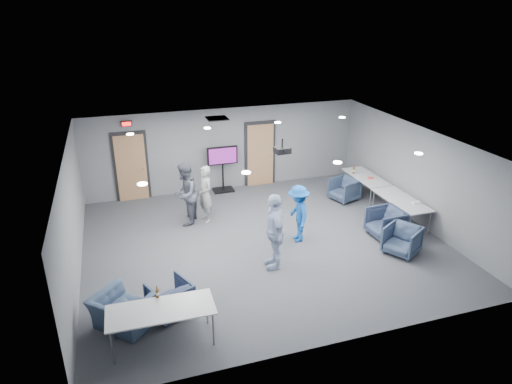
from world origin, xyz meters
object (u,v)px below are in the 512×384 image
object	(u,v)px
chair_front_a	(170,298)
table_right_a	(366,178)
tv_stand	(223,166)
person_c	(274,231)
chair_right_b	(386,223)
table_front_left	(161,311)
projector	(282,150)
table_right_b	(401,201)
bottle_right	(354,170)
chair_right_a	(344,189)
bottle_front	(157,293)
person_a	(205,194)
person_d	(298,214)
chair_right_c	(402,240)
chair_front_b	(123,311)
person_b	(185,194)

from	to	relation	value
chair_front_a	table_right_a	xyz separation A→B (m)	(6.72, 4.00, 0.33)
tv_stand	person_c	bearing A→B (deg)	-89.88
chair_right_b	chair_front_a	size ratio (longest dim) A/B	1.09
table_front_left	projector	world-z (taller)	projector
table_right_b	projector	distance (m)	3.88
bottle_right	projector	world-z (taller)	projector
chair_right_a	bottle_front	world-z (taller)	bottle_front
person_a	person_d	bearing A→B (deg)	33.64
chair_right_c	tv_stand	bearing A→B (deg)	179.78
chair_right_a	bottle_right	size ratio (longest dim) A/B	2.75
person_a	chair_front_b	bearing A→B (deg)	-45.17
chair_right_b	tv_stand	distance (m)	5.53
table_right_b	table_right_a	bearing A→B (deg)	0.00
chair_right_b	chair_right_c	world-z (taller)	chair_right_b
person_d	tv_stand	distance (m)	4.02
chair_right_c	bottle_front	xyz separation A→B (m)	(-6.05, -1.08, 0.46)
person_c	bottle_right	bearing A→B (deg)	136.39
person_c	table_right_b	bearing A→B (deg)	110.30
table_right_a	projector	world-z (taller)	projector
person_d	chair_right_b	size ratio (longest dim) A/B	1.80
person_d	chair_right_c	size ratio (longest dim) A/B	1.93
table_right_b	bottle_front	distance (m)	7.42
person_a	table_right_a	size ratio (longest dim) A/B	0.91
chair_right_a	table_front_left	world-z (taller)	table_front_left
table_right_a	chair_right_a	bearing A→B (deg)	86.07
table_front_left	chair_right_b	bearing A→B (deg)	22.57
person_b	chair_front_b	xyz separation A→B (m)	(-1.91, -4.06, -0.55)
chair_right_b	projector	world-z (taller)	projector
chair_right_a	table_right_a	xyz separation A→B (m)	(0.71, -0.05, 0.33)
chair_front_a	tv_stand	bearing A→B (deg)	-136.25
chair_right_b	table_front_left	distance (m)	6.60
person_d	projector	bearing A→B (deg)	-128.06
table_right_b	bottle_front	world-z (taller)	bottle_front
person_c	projector	distance (m)	2.11
chair_front_a	person_b	bearing A→B (deg)	-127.20
chair_right_a	bottle_front	size ratio (longest dim) A/B	3.09
table_right_a	chair_front_a	bearing A→B (deg)	120.75
tv_stand	chair_right_a	bearing A→B (deg)	-28.72
table_right_a	bottle_right	xyz separation A→B (m)	(-0.24, 0.36, 0.15)
tv_stand	person_a	bearing A→B (deg)	-116.50
table_right_b	table_front_left	size ratio (longest dim) A/B	0.98
person_c	chair_front_b	xyz separation A→B (m)	(-3.49, -1.18, -0.58)
chair_right_c	table_right_a	distance (m)	3.49
tv_stand	table_front_left	bearing A→B (deg)	-112.67
chair_right_c	projector	world-z (taller)	projector
bottle_front	bottle_right	world-z (taller)	bottle_right
person_b	chair_front_a	distance (m)	4.09
person_d	chair_right_c	distance (m)	2.64
table_right_a	chair_right_b	bearing A→B (deg)	161.74
person_d	table_right_b	distance (m)	3.12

